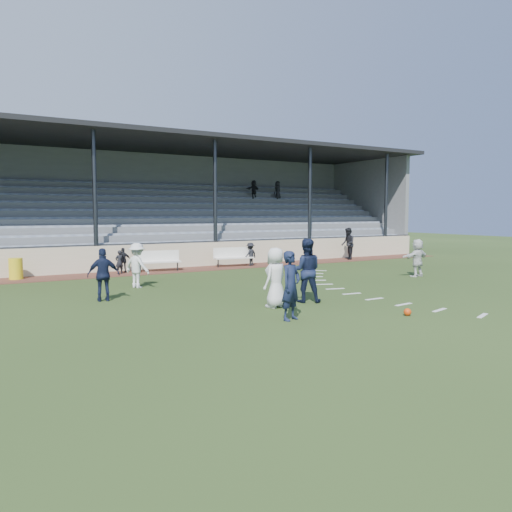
{
  "coord_description": "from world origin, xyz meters",
  "views": [
    {
      "loc": [
        -8.26,
        -11.43,
        2.72
      ],
      "look_at": [
        0.0,
        2.5,
        1.3
      ],
      "focal_mm": 35.0,
      "sensor_mm": 36.0,
      "label": 1
    }
  ],
  "objects": [
    {
      "name": "trash_bin",
      "position": [
        -6.4,
        10.78,
        0.45
      ],
      "size": [
        0.53,
        0.53,
        0.86
      ],
      "primitive_type": "cylinder",
      "color": "yellow",
      "rests_on": "cinder_track"
    },
    {
      "name": "grandstand",
      "position": [
        0.01,
        16.26,
        2.2
      ],
      "size": [
        34.6,
        9.0,
        6.61
      ],
      "color": "slate",
      "rests_on": "ground"
    },
    {
      "name": "player_navy_lead",
      "position": [
        -1.16,
        -1.18,
        0.88
      ],
      "size": [
        0.75,
        0.62,
        1.76
      ],
      "primitive_type": "imported",
      "rotation": [
        0.0,
        0.0,
        0.36
      ],
      "color": "#131B36",
      "rests_on": "ground"
    },
    {
      "name": "player_navy_wing",
      "position": [
        -4.55,
        3.98,
        0.82
      ],
      "size": [
        1.01,
        0.56,
        1.63
      ],
      "primitive_type": "imported",
      "rotation": [
        0.0,
        0.0,
        2.96
      ],
      "color": "#131B36",
      "rests_on": "ground"
    },
    {
      "name": "sub_right",
      "position": [
        4.36,
        10.39,
        0.61
      ],
      "size": [
        0.86,
        0.66,
        1.18
      ],
      "primitive_type": "imported",
      "rotation": [
        0.0,
        0.0,
        3.48
      ],
      "color": "black",
      "rests_on": "cinder_track"
    },
    {
      "name": "penalty_arc",
      "position": [
        4.12,
        0.0,
        0.01
      ],
      "size": [
        3.89,
        14.63,
        0.01
      ],
      "color": "silver",
      "rests_on": "ground"
    },
    {
      "name": "bench_left",
      "position": [
        -0.5,
        10.5,
        0.58
      ],
      "size": [
        2.04,
        0.8,
        0.95
      ],
      "rotation": [
        0.0,
        0.0,
        -0.18
      ],
      "color": "white",
      "rests_on": "cinder_track"
    },
    {
      "name": "player_white_wing",
      "position": [
        -2.84,
        6.1,
        0.81
      ],
      "size": [
        1.03,
        1.21,
        1.62
      ],
      "primitive_type": "imported",
      "rotation": [
        0.0,
        0.0,
        2.07
      ],
      "color": "silver",
      "rests_on": "ground"
    },
    {
      "name": "player_white_lead",
      "position": [
        -0.56,
        0.45,
        0.86
      ],
      "size": [
        0.99,
        0.83,
        1.72
      ],
      "primitive_type": "imported",
      "rotation": [
        0.0,
        0.0,
        3.53
      ],
      "color": "silver",
      "rests_on": "ground"
    },
    {
      "name": "cinder_track",
      "position": [
        0.0,
        10.5,
        0.01
      ],
      "size": [
        34.0,
        2.0,
        0.02
      ],
      "primitive_type": "cube",
      "color": "#532B21",
      "rests_on": "ground"
    },
    {
      "name": "player_white_back",
      "position": [
        8.34,
        3.16,
        0.8
      ],
      "size": [
        1.53,
        0.62,
        1.6
      ],
      "primitive_type": "imported",
      "rotation": [
        0.0,
        0.0,
        3.24
      ],
      "color": "silver",
      "rests_on": "ground"
    },
    {
      "name": "football",
      "position": [
        1.78,
        -2.33,
        0.1
      ],
      "size": [
        0.2,
        0.2,
        0.2
      ],
      "primitive_type": "sphere",
      "color": "#D23D0C",
      "rests_on": "ground"
    },
    {
      "name": "sub_left_near",
      "position": [
        -2.3,
        10.43,
        0.54
      ],
      "size": [
        0.43,
        0.33,
        1.04
      ],
      "primitive_type": "imported",
      "rotation": [
        0.0,
        0.0,
        3.38
      ],
      "color": "black",
      "rests_on": "cinder_track"
    },
    {
      "name": "player_navy_mid",
      "position": [
        0.68,
        0.68,
        0.97
      ],
      "size": [
        1.19,
        1.12,
        1.94
      ],
      "primitive_type": "imported",
      "rotation": [
        0.0,
        0.0,
        2.58
      ],
      "color": "#131B36",
      "rests_on": "ground"
    },
    {
      "name": "official",
      "position": [
        10.87,
        10.46,
        0.94
      ],
      "size": [
        1.04,
        1.11,
        1.83
      ],
      "primitive_type": "imported",
      "rotation": [
        0.0,
        0.0,
        4.21
      ],
      "color": "black",
      "rests_on": "cinder_track"
    },
    {
      "name": "sub_left_far",
      "position": [
        -2.04,
        10.71,
        0.58
      ],
      "size": [
        0.71,
        0.48,
        1.12
      ],
      "primitive_type": "imported",
      "rotation": [
        0.0,
        0.0,
        2.8
      ],
      "color": "black",
      "rests_on": "cinder_track"
    },
    {
      "name": "ground",
      "position": [
        0.0,
        0.0,
        0.0
      ],
      "size": [
        90.0,
        90.0,
        0.0
      ],
      "primitive_type": "plane",
      "color": "#293D19",
      "rests_on": "ground"
    },
    {
      "name": "bench_right",
      "position": [
        3.43,
        10.53,
        0.58
      ],
      "size": [
        2.04,
        0.71,
        0.95
      ],
      "rotation": [
        0.0,
        0.0,
        -0.13
      ],
      "color": "white",
      "rests_on": "cinder_track"
    },
    {
      "name": "retaining_wall",
      "position": [
        0.0,
        11.55,
        0.6
      ],
      "size": [
        34.0,
        0.18,
        1.2
      ],
      "primitive_type": "cube",
      "color": "beige",
      "rests_on": "ground"
    }
  ]
}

